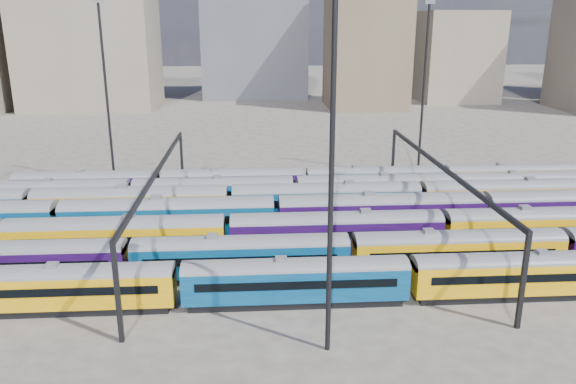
{
  "coord_description": "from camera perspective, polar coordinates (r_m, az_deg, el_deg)",
  "views": [
    {
      "loc": [
        -10.14,
        -57.11,
        22.61
      ],
      "look_at": [
        -5.93,
        7.25,
        3.0
      ],
      "focal_mm": 35.0,
      "sensor_mm": 36.0,
      "label": 1
    }
  ],
  "objects": [
    {
      "name": "rake_0",
      "position": [
        51.85,
        22.62,
        -7.33
      ],
      "size": [
        95.41,
        2.8,
        4.7
      ],
      "color": "black",
      "rests_on": "ground"
    },
    {
      "name": "mast_1",
      "position": [
        82.03,
        -18.01,
        10.05
      ],
      "size": [
        1.4,
        0.5,
        25.6
      ],
      "color": "black",
      "rests_on": "ground"
    },
    {
      "name": "rake_3",
      "position": [
        61.98,
        9.44,
        -1.81
      ],
      "size": [
        113.97,
        3.34,
        5.63
      ],
      "color": "black",
      "rests_on": "ground"
    },
    {
      "name": "mast_3",
      "position": [
        85.36,
        13.65,
        10.63
      ],
      "size": [
        1.4,
        0.5,
        25.6
      ],
      "color": "black",
      "rests_on": "ground"
    },
    {
      "name": "rake_4",
      "position": [
        65.72,
        3.87,
        -0.59
      ],
      "size": [
        156.3,
        3.26,
        5.51
      ],
      "color": "black",
      "rests_on": "ground"
    },
    {
      "name": "gantry_1",
      "position": [
        60.08,
        -13.05,
        1.2
      ],
      "size": [
        0.35,
        40.35,
        8.03
      ],
      "color": "black",
      "rests_on": "ground"
    },
    {
      "name": "rake_2",
      "position": [
        56.36,
        4.92,
        -3.74
      ],
      "size": [
        107.71,
        3.15,
        5.32
      ],
      "color": "black",
      "rests_on": "ground"
    },
    {
      "name": "rake_6",
      "position": [
        79.28,
        15.59,
        1.55
      ],
      "size": [
        113.98,
        2.78,
        4.67
      ],
      "color": "black",
      "rests_on": "ground"
    },
    {
      "name": "gantry_2",
      "position": [
        62.59,
        15.17,
        1.67
      ],
      "size": [
        0.35,
        40.35,
        8.03
      ],
      "color": "black",
      "rests_on": "ground"
    },
    {
      "name": "rake_5",
      "position": [
        71.69,
        8.77,
        0.5
      ],
      "size": [
        140.89,
        2.94,
        4.95
      ],
      "color": "black",
      "rests_on": "ground"
    },
    {
      "name": "rake_1",
      "position": [
        58.8,
        26.11,
        -4.82
      ],
      "size": [
        119.79,
        2.92,
        4.91
      ],
      "color": "black",
      "rests_on": "ground"
    },
    {
      "name": "mast_2",
      "position": [
        36.52,
        4.46,
        3.18
      ],
      "size": [
        1.4,
        0.5,
        25.6
      ],
      "color": "black",
      "rests_on": "ground"
    },
    {
      "name": "ground",
      "position": [
        62.26,
        5.91,
        -4.48
      ],
      "size": [
        500.0,
        500.0,
        0.0
      ],
      "primitive_type": "plane",
      "color": "#47403C",
      "rests_on": "ground"
    }
  ]
}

